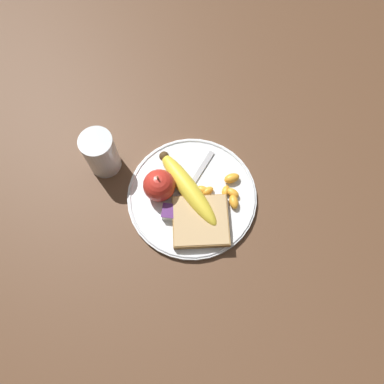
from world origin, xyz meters
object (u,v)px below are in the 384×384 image
banana (187,188)px  fork (190,187)px  juice_glass (101,154)px  apple (159,187)px  bread_slice (201,221)px  plate (192,196)px  jam_packet (171,212)px

banana → fork: banana is taller
juice_glass → apple: juice_glass is taller
apple → bread_slice: 0.11m
plate → bread_slice: 0.07m
jam_packet → plate: bearing=52.2°
jam_packet → banana: bearing=65.1°
jam_packet → apple: bearing=125.3°
juice_glass → jam_packet: bearing=-31.4°
juice_glass → bread_slice: juice_glass is taller
plate → bread_slice: size_ratio=2.11×
banana → bread_slice: (0.04, -0.07, -0.01)m
apple → bread_slice: size_ratio=0.58×
plate → banana: size_ratio=1.61×
plate → apple: bearing=-177.9°
bread_slice → jam_packet: bearing=169.7°
apple → fork: (0.06, 0.02, -0.03)m
banana → apple: bearing=-169.2°
juice_glass → fork: (0.20, -0.04, -0.04)m
juice_glass → fork: size_ratio=0.66×
apple → bread_slice: (0.09, -0.06, -0.02)m
juice_glass → banana: bearing=-13.3°
plate → bread_slice: bearing=-66.5°
plate → jam_packet: (-0.04, -0.05, 0.01)m
juice_glass → banana: 0.20m
bread_slice → jam_packet: same height
bread_slice → fork: (-0.03, 0.08, -0.01)m
plate → jam_packet: 0.06m
juice_glass → bread_slice: bearing=-26.2°
bread_slice → apple: bearing=149.2°
plate → banana: 0.03m
fork → jam_packet: bearing=-1.8°
juice_glass → bread_slice: size_ratio=0.81×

